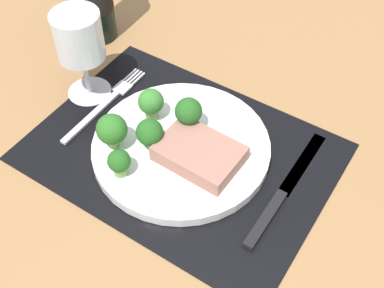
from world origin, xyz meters
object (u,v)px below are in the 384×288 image
(plate, at_px, (181,147))
(knife, at_px, (281,196))
(wine_glass, at_px, (79,41))
(steak, at_px, (199,153))
(fork, at_px, (105,104))

(plate, bearing_deg, knife, 1.91)
(wine_glass, bearing_deg, knife, -3.26)
(steak, height_order, knife, steak)
(knife, bearing_deg, wine_glass, 179.92)
(steak, distance_m, wine_glass, 0.25)
(fork, distance_m, wine_glass, 0.11)
(steak, xyz_separation_m, fork, (-0.19, 0.02, -0.03))
(plate, bearing_deg, wine_glass, 172.62)
(knife, bearing_deg, plate, -174.92)
(plate, relative_size, wine_glass, 1.73)
(fork, relative_size, knife, 0.83)
(fork, height_order, knife, knife)
(plate, bearing_deg, fork, 174.76)
(wine_glass, bearing_deg, fork, -14.95)
(steak, bearing_deg, wine_glass, 171.48)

